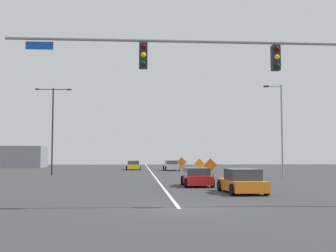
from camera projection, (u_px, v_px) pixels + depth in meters
The scene contains 13 objects.
ground at pixel (179, 209), 17.06m from camera, with size 165.40×165.40×0.00m, color #38383A.
road_centre_stripe at pixel (149, 170), 62.78m from camera, with size 0.16×91.89×0.01m.
traffic_signal_assembly at pixel (272, 71), 17.70m from camera, with size 16.69×0.44×7.41m.
street_lamp_far_left at pixel (53, 124), 46.45m from camera, with size 3.89×0.24×9.53m.
street_lamp_mid_right at pixel (281, 127), 38.47m from camera, with size 1.69×0.24×8.56m.
construction_sign_right_lane at pixel (182, 163), 56.20m from camera, with size 1.33×0.08×1.91m.
construction_sign_right_shoulder at pixel (199, 165), 45.58m from camera, with size 1.09×0.27×1.83m.
construction_sign_left_lane at pixel (210, 166), 38.14m from camera, with size 1.26×0.23×1.89m.
car_orange_distant at pixel (242, 182), 24.20m from camera, with size 2.22×4.42×1.38m.
car_red_approaching at pixel (197, 178), 29.58m from camera, with size 2.02×3.98×1.28m.
car_silver_near at pixel (171, 166), 60.33m from camera, with size 2.15×4.28×1.42m.
car_yellow_far at pixel (133, 166), 63.08m from camera, with size 2.25×4.32×1.35m.
roadside_building_west at pixel (14, 157), 75.07m from camera, with size 10.70×5.90×3.77m.
Camera 1 is at (-1.66, -17.17, 2.15)m, focal length 45.47 mm.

